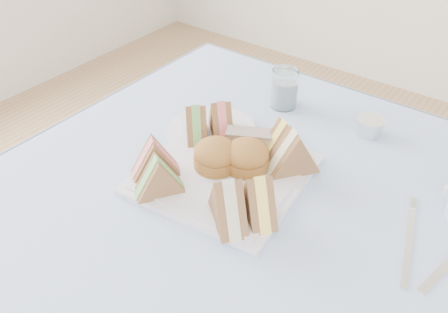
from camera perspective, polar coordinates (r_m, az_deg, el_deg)
The scene contains 17 objects.
tablecloth at distance 0.89m, azimuth 3.38°, elevation -5.64°, with size 1.02×1.02×0.01m, color #ABC7EF.
serving_plate at distance 0.94m, azimuth 0.00°, elevation -2.13°, with size 0.30×0.30×0.01m, color silver.
sandwich_fl_a at distance 0.91m, azimuth -8.39°, elevation -0.04°, with size 0.10×0.04×0.08m, color brown, non-canonical shape.
sandwich_fl_b at distance 0.87m, azimuth -7.89°, elevation -2.20°, with size 0.09×0.04×0.08m, color brown, non-canonical shape.
sandwich_fr_a at distance 0.82m, azimuth 4.16°, elevation -4.77°, with size 0.10×0.05×0.09m, color brown, non-canonical shape.
sandwich_fr_b at distance 0.81m, azimuth 0.47°, elevation -5.31°, with size 0.10×0.05×0.09m, color brown, non-canonical shape.
sandwich_bl_a at distance 1.01m, azimuth -3.37°, elevation 4.23°, with size 0.09×0.04×0.08m, color brown, non-canonical shape.
sandwich_bl_b at distance 1.02m, azimuth -0.37°, elevation 4.67°, with size 0.09×0.04×0.08m, color brown, non-canonical shape.
sandwich_br_a at distance 0.92m, azimuth 8.32°, elevation 0.68°, with size 0.11×0.05×0.09m, color brown, non-canonical shape.
sandwich_br_b at distance 0.97m, azimuth 7.12°, elevation 2.25°, with size 0.09×0.04×0.08m, color brown, non-canonical shape.
scone_left at distance 0.93m, azimuth -0.99°, elevation 0.19°, with size 0.09×0.09×0.06m, color olive.
scone_right at distance 0.93m, azimuth 2.76°, elevation 0.03°, with size 0.09×0.09×0.06m, color olive.
pastry_slice at distance 0.99m, azimuth 3.00°, elevation 1.99°, with size 0.09×0.04×0.04m, color beige.
side_plate at distance 1.06m, azimuth -1.48°, elevation 3.12°, with size 0.20×0.20×0.01m, color silver.
water_glass at distance 1.15m, azimuth 7.28°, elevation 8.14°, with size 0.06×0.06×0.09m, color white.
tea_strainer at distance 1.10m, azimuth 17.12°, elevation 3.39°, with size 0.06×0.06×0.04m, color silver.
fork at distance 0.87m, azimuth 21.31°, elevation -9.96°, with size 0.01×0.19×0.00m, color silver.
Camera 1 is at (0.35, -0.55, 1.35)m, focal length 38.00 mm.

